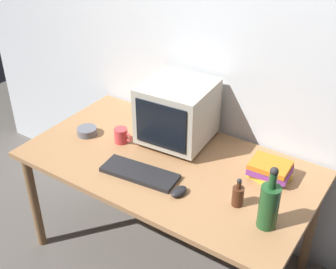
{
  "coord_description": "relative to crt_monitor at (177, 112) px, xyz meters",
  "views": [
    {
      "loc": [
        1.12,
        -1.67,
        2.18
      ],
      "look_at": [
        0.0,
        0.0,
        0.92
      ],
      "focal_mm": 47.33,
      "sensor_mm": 36.0,
      "label": 1
    }
  ],
  "objects": [
    {
      "name": "bottle_short",
      "position": [
        0.56,
        -0.32,
        -0.14
      ],
      "size": [
        0.06,
        0.06,
        0.16
      ],
      "color": "#472314",
      "rests_on": "desk"
    },
    {
      "name": "keyboard",
      "position": [
        0.02,
        -0.4,
        -0.18
      ],
      "size": [
        0.43,
        0.2,
        0.02
      ],
      "primitive_type": "cube",
      "rotation": [
        0.0,
        0.0,
        0.12
      ],
      "color": "black",
      "rests_on": "desk"
    },
    {
      "name": "computer_mouse",
      "position": [
        0.28,
        -0.41,
        -0.17
      ],
      "size": [
        0.07,
        0.11,
        0.04
      ],
      "primitive_type": "ellipsoid",
      "rotation": [
        0.0,
        0.0,
        -0.15
      ],
      "color": "black",
      "rests_on": "desk"
    },
    {
      "name": "crt_monitor",
      "position": [
        0.0,
        0.0,
        0.0
      ],
      "size": [
        0.41,
        0.41,
        0.37
      ],
      "color": "#B2AD9E",
      "rests_on": "desk"
    },
    {
      "name": "bottle_tall",
      "position": [
        0.73,
        -0.38,
        -0.07
      ],
      "size": [
        0.09,
        0.09,
        0.33
      ],
      "color": "#1E4C23",
      "rests_on": "desk"
    },
    {
      "name": "ground_plane",
      "position": [
        0.08,
        -0.21,
        -0.93
      ],
      "size": [
        6.0,
        6.0,
        0.0
      ],
      "primitive_type": "plane",
      "color": "#56514C"
    },
    {
      "name": "cd_spindle",
      "position": [
        -0.49,
        -0.25,
        -0.17
      ],
      "size": [
        0.12,
        0.12,
        0.04
      ],
      "primitive_type": "cylinder",
      "color": "#595B66",
      "rests_on": "desk"
    },
    {
      "name": "desk",
      "position": [
        0.08,
        -0.21,
        -0.27
      ],
      "size": [
        1.63,
        0.87,
        0.74
      ],
      "color": "#9E7047",
      "rests_on": "ground"
    },
    {
      "name": "book_stack",
      "position": [
        0.6,
        -0.03,
        -0.14
      ],
      "size": [
        0.22,
        0.19,
        0.09
      ],
      "color": "gold",
      "rests_on": "desk"
    },
    {
      "name": "back_wall",
      "position": [
        0.08,
        0.28,
        0.32
      ],
      "size": [
        4.0,
        0.08,
        2.5
      ],
      "primitive_type": "cube",
      "color": "silver",
      "rests_on": "ground"
    },
    {
      "name": "mug",
      "position": [
        -0.26,
        -0.2,
        -0.15
      ],
      "size": [
        0.12,
        0.08,
        0.09
      ],
      "color": "#CC383D",
      "rests_on": "desk"
    }
  ]
}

